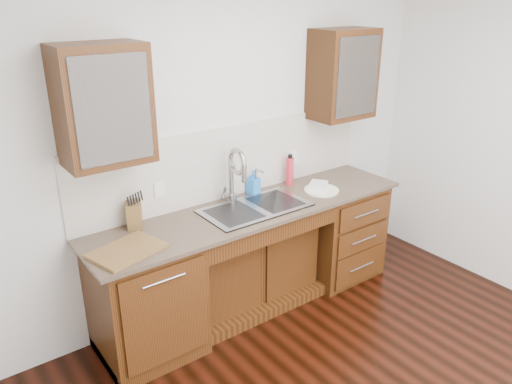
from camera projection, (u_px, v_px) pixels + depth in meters
wall_back at (227, 143)px, 4.01m from camera, size 4.00×0.10×2.70m
base_cabinet_left at (146, 299)px, 3.56m from camera, size 0.70×0.62×0.88m
base_cabinet_center at (247, 265)px, 4.19m from camera, size 1.20×0.44×0.70m
base_cabinet_right at (336, 229)px, 4.61m from camera, size 0.70×0.62×0.88m
countertop at (254, 209)px, 3.90m from camera, size 2.70×0.65×0.03m
backsplash at (231, 162)px, 4.02m from camera, size 2.70×0.02×0.59m
sink at (255, 218)px, 3.92m from camera, size 0.84×0.46×0.19m
faucet at (231, 178)px, 3.95m from camera, size 0.04×0.04×0.40m
filter_tap at (256, 180)px, 4.12m from camera, size 0.02×0.02×0.24m
upper_cabinet_left at (103, 105)px, 3.10m from camera, size 0.55×0.34×0.75m
upper_cabinet_right at (343, 74)px, 4.25m from camera, size 0.55×0.34×0.75m
outlet_left at (159, 189)px, 3.69m from camera, size 0.08×0.01×0.12m
outlet_right at (293, 157)px, 4.40m from camera, size 0.08×0.01×0.12m
soap_bottle at (253, 182)px, 4.15m from camera, size 0.11×0.11×0.20m
water_bottle at (290, 171)px, 4.32m from camera, size 0.09×0.09×0.24m
plate at (321, 190)px, 4.22m from camera, size 0.33×0.33×0.02m
dish_towel at (318, 185)px, 4.27m from camera, size 0.24×0.23×0.03m
knife_block at (134, 214)px, 3.56m from camera, size 0.16×0.20×0.19m
cutting_board at (127, 250)px, 3.23m from camera, size 0.52×0.43×0.02m
cup_left_a at (95, 114)px, 3.09m from camera, size 0.16×0.16×0.10m
cup_left_b at (119, 111)px, 3.17m from camera, size 0.11×0.11×0.10m
cup_right_a at (334, 81)px, 4.21m from camera, size 0.15×0.15×0.10m
cup_right_b at (353, 79)px, 4.35m from camera, size 0.10×0.10×0.09m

